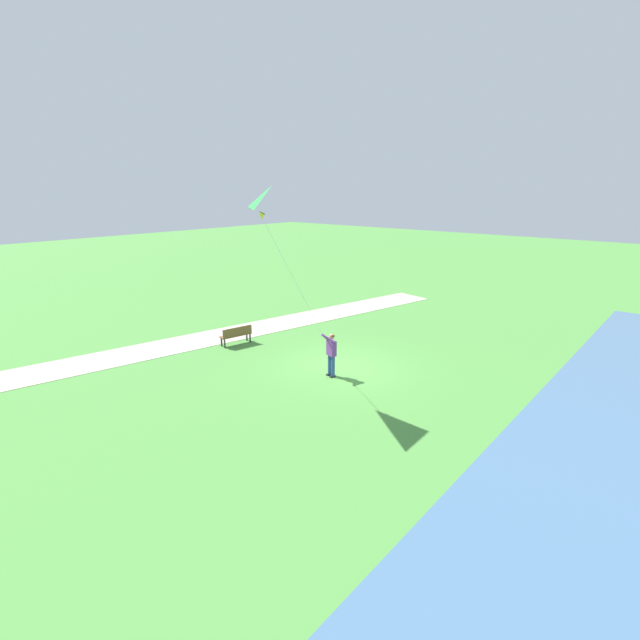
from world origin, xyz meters
name	(u,v)px	position (x,y,z in m)	size (l,w,h in m)	color
ground_plane	(341,367)	(0.00, 0.00, 0.00)	(120.00, 120.00, 0.00)	#4C8E3D
walkway_path	(192,342)	(7.48, 2.00, 0.01)	(2.40, 32.00, 0.02)	#B7AD99
person_kite_flyer	(331,351)	(-0.27, 0.97, 1.05)	(0.50, 0.63, 1.83)	#232328
flying_kite	(272,203)	(0.31, 3.37, 6.65)	(1.95, 2.91, 5.36)	green
park_bench_near_walkway	(236,334)	(5.54, 0.87, 0.51)	(0.73, 1.56, 0.88)	brown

